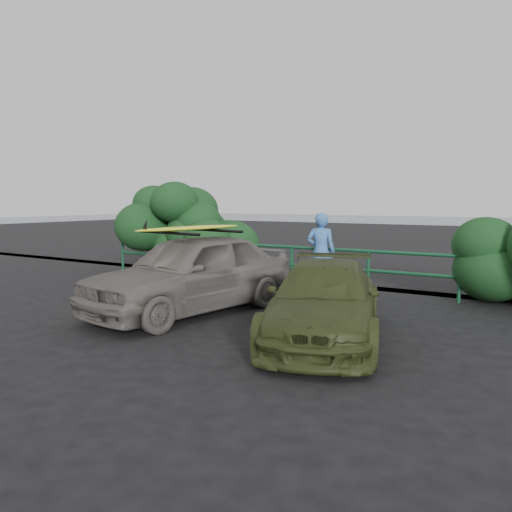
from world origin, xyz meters
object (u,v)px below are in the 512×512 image
(sedan, at_px, (192,273))
(olive_vehicle, at_px, (324,301))
(guardrail, at_px, (328,269))
(surfboard, at_px, (191,228))
(man, at_px, (321,252))

(sedan, bearing_deg, olive_vehicle, 2.24)
(guardrail, xyz_separation_m, olive_vehicle, (1.65, -4.01, 0.08))
(guardrail, bearing_deg, olive_vehicle, -67.60)
(guardrail, bearing_deg, sedan, -109.73)
(sedan, bearing_deg, surfboard, 0.00)
(guardrail, bearing_deg, man, -118.01)
(olive_vehicle, relative_size, surfboard, 1.59)
(guardrail, xyz_separation_m, surfboard, (-1.30, -3.63, 1.12))
(olive_vehicle, bearing_deg, man, 96.41)
(man, relative_size, surfboard, 0.73)
(surfboard, bearing_deg, man, 80.23)
(olive_vehicle, distance_m, man, 4.20)
(olive_vehicle, relative_size, man, 2.17)
(sedan, distance_m, surfboard, 0.87)
(guardrail, height_order, sedan, sedan)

